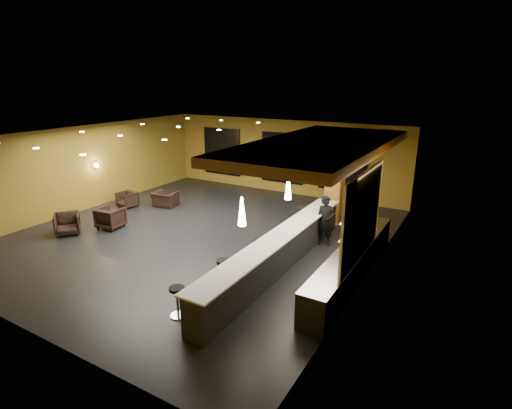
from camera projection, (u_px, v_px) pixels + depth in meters
The scene contains 34 objects.
floor at pixel (201, 236), 14.30m from camera, with size 12.00×13.00×0.10m, color black.
ceiling at pixel (196, 135), 13.22m from camera, with size 12.00×13.00×0.10m, color black.
wall_back at pixel (283, 157), 19.16m from camera, with size 12.00×0.10×3.50m, color olive.
wall_front at pixel (5, 257), 8.36m from camera, with size 12.00×0.10×3.50m, color olive.
wall_left at pixel (84, 168), 16.66m from camera, with size 0.10×13.00×3.50m, color olive.
wall_right at pixel (375, 216), 10.86m from camera, with size 0.10×13.00×3.50m, color olive.
wood_soffit at pixel (321, 146), 12.19m from camera, with size 3.60×8.00×0.28m, color #925D2A.
window_left at pixel (222, 152), 20.76m from camera, with size 2.20×0.06×2.40m, color black.
window_center at pixel (282, 158), 19.09m from camera, with size 2.20×0.06×2.40m, color black.
window_right at pixel (343, 164), 17.65m from camera, with size 2.20×0.06×2.40m, color black.
tile_backsplash at pixel (362, 217), 10.01m from camera, with size 0.06×3.20×2.40m, color white.
bar_counter at pixel (279, 253), 11.57m from camera, with size 0.60×8.00×1.00m, color black.
bar_top at pixel (279, 236), 11.41m from camera, with size 0.78×8.10×0.05m, color white.
prep_counter at pixel (352, 264), 11.04m from camera, with size 0.70×6.00×0.86m, color black.
prep_top at pixel (353, 249), 10.90m from camera, with size 0.72×6.00×0.03m, color silver.
wall_shelf_lower at pixel (353, 234), 10.03m from camera, with size 0.30×1.50×0.03m, color silver.
wall_shelf_upper at pixel (355, 217), 9.89m from camera, with size 0.30×1.50×0.03m, color silver.
column at pixel (335, 178), 14.98m from camera, with size 0.60×0.60×3.50m, color #A46324.
wall_sconce at pixel (96, 165), 16.98m from camera, with size 0.22×0.22×0.22m, color #FFE5B2.
pendant_0 at pixel (242, 211), 9.36m from camera, with size 0.20×0.20×0.70m, color white.
pendant_1 at pixel (288, 187), 11.42m from camera, with size 0.20×0.20×0.70m, color white.
pendant_2 at pixel (320, 171), 13.48m from camera, with size 0.20×0.20×0.70m, color white.
staff_a at pixel (325, 221), 13.17m from camera, with size 0.61×0.40×1.68m, color black.
staff_b at pixel (359, 213), 13.82m from camera, with size 0.84×0.65×1.73m, color black.
staff_c at pixel (366, 216), 13.33m from camera, with size 0.93×0.60×1.89m, color black.
armchair_a at pixel (67, 224), 14.22m from camera, with size 0.82×0.84×0.77m, color black.
armchair_b at pixel (111, 218), 14.81m from camera, with size 0.84×0.86×0.78m, color black.
armchair_c at pixel (127, 199), 17.24m from camera, with size 0.72×0.74×0.67m, color black.
armchair_d at pixel (165, 199), 17.35m from camera, with size 0.98×0.86×0.64m, color black.
bar_stool_0 at pixel (177, 298), 9.23m from camera, with size 0.38×0.38×0.75m.
bar_stool_1 at pixel (224, 270), 10.57m from camera, with size 0.39×0.39×0.77m.
bar_stool_2 at pixel (260, 248), 11.91m from camera, with size 0.39×0.39×0.76m.
bar_stool_3 at pixel (284, 231), 13.30m from camera, with size 0.38×0.38×0.76m.
bar_stool_4 at pixel (302, 215), 14.58m from camera, with size 0.44×0.44×0.87m.
Camera 1 is at (8.40, -10.51, 5.32)m, focal length 28.00 mm.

